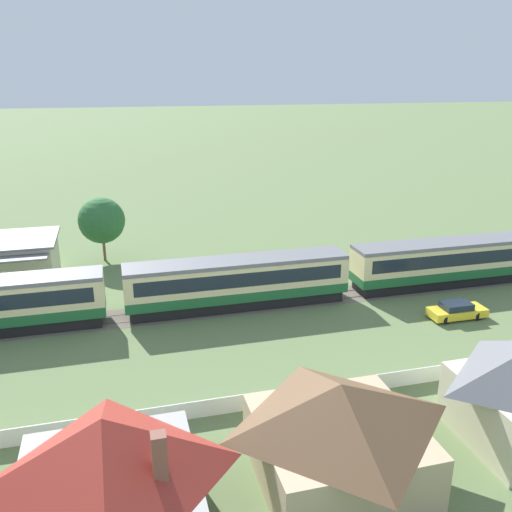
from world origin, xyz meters
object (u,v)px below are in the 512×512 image
passenger_train (241,280)px  cottage_red_roof (107,479)px  parked_car_yellow (457,311)px  station_building (8,262)px  cottage_brown_roof (338,430)px  yard_tree_0 (102,220)px

passenger_train → cottage_red_roof: bearing=-115.9°
passenger_train → parked_car_yellow: (15.53, -6.52, -1.62)m
station_building → parked_car_yellow: 38.09m
cottage_brown_roof → yard_tree_0: size_ratio=1.21×
station_building → cottage_red_roof: 32.39m
parked_car_yellow → cottage_red_roof: bearing=-149.5°
yard_tree_0 → station_building: bearing=-149.9°
passenger_train → parked_car_yellow: bearing=-22.8°
cottage_brown_roof → cottage_red_roof: bearing=-174.0°
station_building → yard_tree_0: size_ratio=1.34×
cottage_red_roof → cottage_brown_roof: bearing=6.0°
passenger_train → station_building: bearing=152.2°
cottage_red_roof → parked_car_yellow: (25.92, 14.83, -2.34)m
cottage_brown_roof → parked_car_yellow: (15.79, 13.77, -1.93)m
cottage_red_roof → cottage_brown_roof: size_ratio=1.01×
cottage_red_roof → yard_tree_0: 36.00m
passenger_train → cottage_brown_roof: size_ratio=7.22×
passenger_train → yard_tree_0: 18.20m
cottage_red_roof → parked_car_yellow: cottage_red_roof is taller
passenger_train → yard_tree_0: yard_tree_0 is taller
parked_car_yellow → yard_tree_0: yard_tree_0 is taller
passenger_train → yard_tree_0: bearing=126.1°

